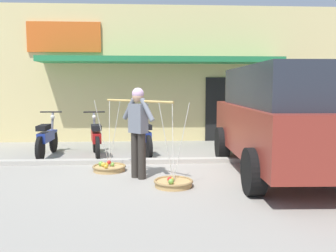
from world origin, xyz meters
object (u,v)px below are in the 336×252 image
at_px(motorcycle_nearest_shop, 47,138).
at_px(fruit_basket_left_side, 109,167).
at_px(parked_truck, 284,117).
at_px(fruit_vendor, 138,127).
at_px(fruit_basket_right_side, 173,182).
at_px(motorcycle_second_in_row, 96,138).
at_px(motorcycle_third_in_row, 143,137).

bearing_deg(motorcycle_nearest_shop, fruit_basket_left_side, -44.31).
relative_size(fruit_basket_left_side, parked_truck, 0.30).
xyz_separation_m(fruit_vendor, fruit_basket_right_side, (0.61, -0.63, -0.91)).
bearing_deg(motorcycle_second_in_row, parked_truck, -26.85).
relative_size(motorcycle_second_in_row, parked_truck, 0.37).
xyz_separation_m(fruit_vendor, motorcycle_nearest_shop, (-2.29, 2.25, -0.53)).
height_order(motorcycle_nearest_shop, parked_truck, parked_truck).
bearing_deg(fruit_basket_left_side, motorcycle_third_in_row, 67.98).
height_order(fruit_basket_right_side, motorcycle_second_in_row, fruit_basket_right_side).
height_order(fruit_vendor, parked_truck, parked_truck).
bearing_deg(parked_truck, motorcycle_nearest_shop, 158.14).
bearing_deg(fruit_basket_left_side, fruit_basket_right_side, -45.48).
relative_size(fruit_basket_right_side, motorcycle_nearest_shop, 0.80).
bearing_deg(motorcycle_nearest_shop, motorcycle_second_in_row, -3.33).
relative_size(motorcycle_nearest_shop, motorcycle_second_in_row, 1.01).
bearing_deg(parked_truck, motorcycle_third_in_row, 142.52).
bearing_deg(fruit_vendor, fruit_basket_right_side, -45.73).
bearing_deg(motorcycle_second_in_row, motorcycle_nearest_shop, 176.67).
bearing_deg(fruit_basket_right_side, fruit_basket_left_side, 134.52).
bearing_deg(motorcycle_nearest_shop, fruit_vendor, -44.57).
distance_m(fruit_vendor, motorcycle_nearest_shop, 3.25).
height_order(motorcycle_third_in_row, parked_truck, parked_truck).
bearing_deg(motorcycle_third_in_row, motorcycle_second_in_row, -173.23).
bearing_deg(motorcycle_nearest_shop, parked_truck, -21.86).
relative_size(fruit_vendor, parked_truck, 0.35).
relative_size(fruit_vendor, motorcycle_nearest_shop, 0.93).
height_order(fruit_basket_left_side, fruit_basket_right_side, same).
xyz_separation_m(fruit_basket_left_side, motorcycle_third_in_row, (0.69, 1.70, 0.38)).
relative_size(motorcycle_second_in_row, motorcycle_third_in_row, 1.00).
distance_m(motorcycle_second_in_row, parked_truck, 4.46).
distance_m(motorcycle_nearest_shop, motorcycle_third_in_row, 2.36).
relative_size(fruit_basket_right_side, motorcycle_third_in_row, 0.81).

